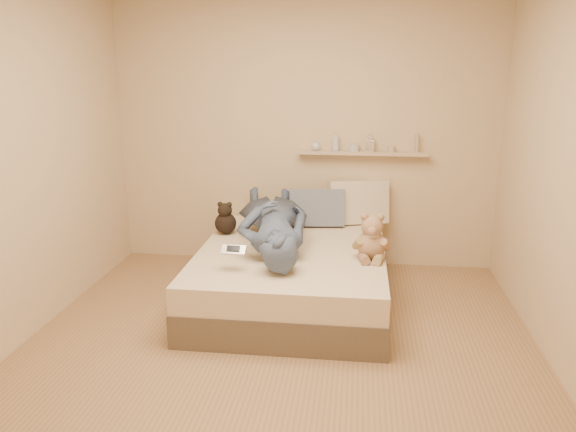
# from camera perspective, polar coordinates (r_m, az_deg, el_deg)

# --- Properties ---
(room) EXTENTS (3.80, 3.80, 3.80)m
(room) POSITION_cam_1_polar(r_m,az_deg,el_deg) (3.46, -1.34, 5.15)
(room) COLOR #976C4E
(room) RESTS_ON ground
(bed) EXTENTS (1.50, 1.90, 0.45)m
(bed) POSITION_cam_1_polar(r_m,az_deg,el_deg) (4.65, 0.43, -5.95)
(bed) COLOR brown
(bed) RESTS_ON floor
(game_console) EXTENTS (0.18, 0.08, 0.06)m
(game_console) POSITION_cam_1_polar(r_m,az_deg,el_deg) (4.06, -5.56, -3.44)
(game_console) COLOR silver
(game_console) RESTS_ON bed
(teddy_bear) EXTENTS (0.31, 0.29, 0.37)m
(teddy_bear) POSITION_cam_1_polar(r_m,az_deg,el_deg) (4.32, 8.48, -2.44)
(teddy_bear) COLOR tan
(teddy_bear) RESTS_ON bed
(dark_plush) EXTENTS (0.19, 0.19, 0.29)m
(dark_plush) POSITION_cam_1_polar(r_m,az_deg,el_deg) (4.95, -6.38, -0.41)
(dark_plush) COLOR black
(dark_plush) RESTS_ON bed
(pillow_cream) EXTENTS (0.59, 0.36, 0.42)m
(pillow_cream) POSITION_cam_1_polar(r_m,az_deg,el_deg) (5.28, 7.13, 1.42)
(pillow_cream) COLOR beige
(pillow_cream) RESTS_ON bed
(pillow_grey) EXTENTS (0.52, 0.27, 0.36)m
(pillow_grey) POSITION_cam_1_polar(r_m,az_deg,el_deg) (5.17, 2.94, 0.85)
(pillow_grey) COLOR slate
(pillow_grey) RESTS_ON bed
(person) EXTENTS (0.91, 1.71, 0.39)m
(person) POSITION_cam_1_polar(r_m,az_deg,el_deg) (4.63, -1.57, -0.53)
(person) COLOR #414E66
(person) RESTS_ON bed
(wall_shelf) EXTENTS (1.20, 0.12, 0.03)m
(wall_shelf) POSITION_cam_1_polar(r_m,az_deg,el_deg) (5.27, 7.60, 6.36)
(wall_shelf) COLOR tan
(wall_shelf) RESTS_ON wall_back
(shelf_bottles) EXTENTS (0.99, 0.11, 0.17)m
(shelf_bottles) POSITION_cam_1_polar(r_m,az_deg,el_deg) (5.26, 6.61, 7.25)
(shelf_bottles) COLOR #B6B8BF
(shelf_bottles) RESTS_ON wall_shelf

